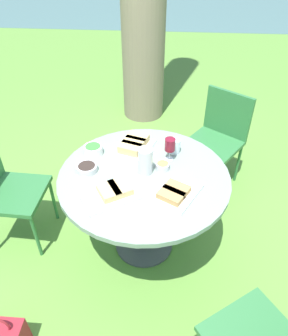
% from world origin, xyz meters
% --- Properties ---
extents(ground_plane, '(40.00, 40.00, 0.00)m').
position_xyz_m(ground_plane, '(0.00, 0.00, 0.00)').
color(ground_plane, '#5B8C38').
extents(river_strip, '(40.00, 3.45, 0.01)m').
position_xyz_m(river_strip, '(0.00, 7.43, 0.00)').
color(river_strip, '#4C706B').
rests_on(river_strip, ground_plane).
extents(dining_table, '(1.15, 1.15, 0.73)m').
position_xyz_m(dining_table, '(0.00, 0.00, 0.62)').
color(dining_table, '#4C4C51').
rests_on(dining_table, ground_plane).
extents(chair_near_left, '(0.44, 0.46, 0.89)m').
position_xyz_m(chair_near_left, '(-1.05, 0.04, 0.52)').
color(chair_near_left, '#2D6B38').
rests_on(chair_near_left, ground_plane).
extents(chair_far_back, '(0.60, 0.60, 0.89)m').
position_xyz_m(chair_far_back, '(0.62, 0.88, 0.52)').
color(chair_far_back, '#2D6B38').
rests_on(chair_far_back, ground_plane).
extents(water_pitcher, '(0.10, 0.10, 0.19)m').
position_xyz_m(water_pitcher, '(0.01, 0.03, 0.82)').
color(water_pitcher, silver).
rests_on(water_pitcher, dining_table).
extents(wine_glass, '(0.07, 0.07, 0.17)m').
position_xyz_m(wine_glass, '(0.17, 0.19, 0.85)').
color(wine_glass, silver).
rests_on(wine_glass, dining_table).
extents(platter_bread_main, '(0.41, 0.37, 0.06)m').
position_xyz_m(platter_bread_main, '(-0.18, -0.21, 0.75)').
color(platter_bread_main, white).
rests_on(platter_bread_main, dining_table).
extents(platter_charcuterie, '(0.35, 0.38, 0.06)m').
position_xyz_m(platter_charcuterie, '(0.21, -0.18, 0.75)').
color(platter_charcuterie, white).
rests_on(platter_charcuterie, dining_table).
extents(platter_sandwich_side, '(0.32, 0.36, 0.08)m').
position_xyz_m(platter_sandwich_side, '(-0.10, 0.29, 0.76)').
color(platter_sandwich_side, white).
rests_on(platter_sandwich_side, dining_table).
extents(bowl_fries, '(0.10, 0.10, 0.05)m').
position_xyz_m(bowl_fries, '(0.12, 0.08, 0.76)').
color(bowl_fries, silver).
rests_on(bowl_fries, dining_table).
extents(bowl_salad, '(0.13, 0.13, 0.07)m').
position_xyz_m(bowl_salad, '(-0.38, 0.21, 0.77)').
color(bowl_salad, white).
rests_on(bowl_salad, dining_table).
extents(bowl_olives, '(0.14, 0.14, 0.05)m').
position_xyz_m(bowl_olives, '(-0.39, 0.01, 0.75)').
color(bowl_olives, silver).
rests_on(bowl_olives, dining_table).
extents(cup_water_near, '(0.08, 0.08, 0.11)m').
position_xyz_m(cup_water_near, '(0.20, 0.28, 0.78)').
color(cup_water_near, silver).
rests_on(cup_water_near, dining_table).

